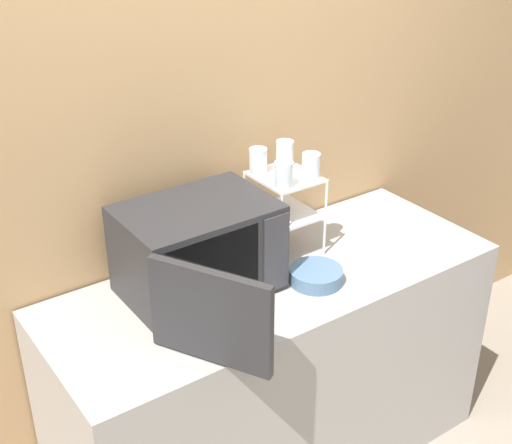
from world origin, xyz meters
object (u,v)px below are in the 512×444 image
at_px(glass_front_left, 284,175).
at_px(glass_back_left, 258,161).
at_px(glass_front_right, 311,166).
at_px(dish_rack, 285,197).
at_px(glass_back_right, 285,153).
at_px(microwave, 199,252).
at_px(bowl, 316,276).

relative_size(glass_front_left, glass_back_left, 1.00).
bearing_deg(glass_front_left, glass_back_left, 90.86).
height_order(glass_front_left, glass_front_right, same).
bearing_deg(glass_back_left, dish_rack, -48.19).
height_order(dish_rack, glass_back_right, glass_back_right).
xyz_separation_m(microwave, bowl, (0.39, -0.19, -0.14)).
distance_m(dish_rack, glass_back_left, 0.18).
distance_m(dish_rack, glass_front_left, 0.18).
height_order(dish_rack, glass_back_left, glass_back_left).
bearing_deg(glass_back_right, microwave, -162.06).
distance_m(glass_back_right, bowl, 0.51).
bearing_deg(glass_front_right, glass_front_left, -177.60).
relative_size(glass_back_right, glass_back_left, 1.00).
height_order(glass_front_right, bowl, glass_front_right).
distance_m(dish_rack, glass_back_right, 0.18).
bearing_deg(glass_front_right, dish_rack, 131.13).
relative_size(glass_back_right, bowl, 0.49).
height_order(glass_front_left, bowl, glass_front_left).
xyz_separation_m(microwave, glass_front_left, (0.37, -0.00, 0.21)).
distance_m(microwave, dish_rack, 0.45).
height_order(dish_rack, glass_front_left, glass_front_left).
xyz_separation_m(microwave, glass_back_right, (0.50, 0.16, 0.21)).
distance_m(microwave, glass_back_right, 0.56).
bearing_deg(glass_back_left, glass_front_left, -89.14).
xyz_separation_m(glass_back_right, glass_back_left, (-0.13, -0.00, 0.00)).
bearing_deg(glass_front_right, glass_back_left, 131.48).
relative_size(microwave, glass_front_right, 7.63).
xyz_separation_m(glass_front_left, bowl, (0.02, -0.18, -0.35)).
bearing_deg(glass_front_right, glass_back_right, 91.51).
xyz_separation_m(dish_rack, glass_front_right, (0.06, -0.07, 0.14)).
bearing_deg(glass_back_left, microwave, -156.91).
relative_size(glass_front_left, bowl, 0.49).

